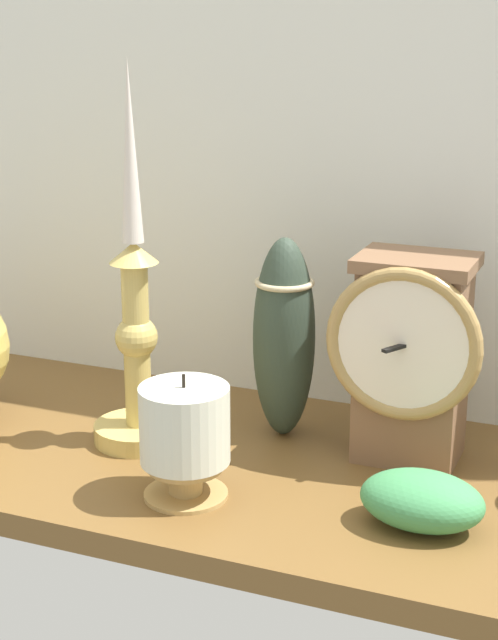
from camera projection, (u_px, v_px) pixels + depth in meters
ground_plane at (209, 464)px, 99.52cm from camera, size 100.00×36.00×2.40cm
back_wall at (279, 98)px, 106.00cm from camera, size 120.00×2.00×65.00cm
mantel_clock at (411, 355)px, 94.55cm from camera, size 14.39×10.74×19.88cm
candlestick_tall_left at (134, 335)px, 98.29cm from camera, size 9.10×9.10×37.41cm
pillar_candle_near_clock at (185, 435)px, 88.54cm from camera, size 7.94×7.94×11.51cm
tall_ceramic_vase at (284, 337)px, 100.54cm from camera, size 6.18×6.18×20.40cm
ivy_sprig at (422, 500)px, 84.35cm from camera, size 10.47×7.33×4.75cm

